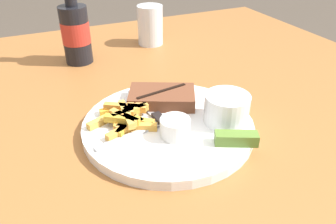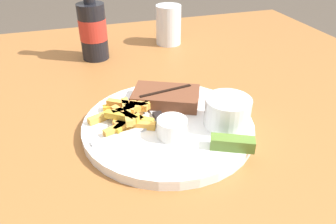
# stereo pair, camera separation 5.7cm
# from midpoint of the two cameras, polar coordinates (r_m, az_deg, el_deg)

# --- Properties ---
(dining_table) EXTENTS (1.28, 1.33, 0.72)m
(dining_table) POSITION_cam_midpoint_polar(r_m,az_deg,el_deg) (0.63, -2.61, -8.11)
(dining_table) COLOR #935B2D
(dining_table) RESTS_ON ground_plane
(dinner_plate) EXTENTS (0.30, 0.30, 0.02)m
(dinner_plate) POSITION_cam_midpoint_polar(r_m,az_deg,el_deg) (0.58, -2.79, -2.50)
(dinner_plate) COLOR white
(dinner_plate) RESTS_ON dining_table
(steak_portion) EXTENTS (0.15, 0.12, 0.03)m
(steak_portion) POSITION_cam_midpoint_polar(r_m,az_deg,el_deg) (0.63, -3.66, 2.52)
(steak_portion) COLOR brown
(steak_portion) RESTS_ON dinner_plate
(fries_pile) EXTENTS (0.12, 0.10, 0.02)m
(fries_pile) POSITION_cam_midpoint_polar(r_m,az_deg,el_deg) (0.58, -10.05, -0.97)
(fries_pile) COLOR gold
(fries_pile) RESTS_ON dinner_plate
(coleslaw_cup) EXTENTS (0.08, 0.08, 0.05)m
(coleslaw_cup) POSITION_cam_midpoint_polar(r_m,az_deg,el_deg) (0.57, 7.41, 0.79)
(coleslaw_cup) COLOR white
(coleslaw_cup) RESTS_ON dinner_plate
(dipping_sauce_cup) EXTENTS (0.05, 0.05, 0.03)m
(dipping_sauce_cup) POSITION_cam_midpoint_polar(r_m,az_deg,el_deg) (0.53, -1.80, -2.68)
(dipping_sauce_cup) COLOR silver
(dipping_sauce_cup) RESTS_ON dinner_plate
(pickle_spear) EXTENTS (0.07, 0.05, 0.02)m
(pickle_spear) POSITION_cam_midpoint_polar(r_m,az_deg,el_deg) (0.53, 8.82, -4.69)
(pickle_spear) COLOR #567A2D
(pickle_spear) RESTS_ON dinner_plate
(fork_utensil) EXTENTS (0.13, 0.04, 0.00)m
(fork_utensil) POSITION_cam_midpoint_polar(r_m,az_deg,el_deg) (0.55, -9.81, -4.31)
(fork_utensil) COLOR #B7B7BC
(fork_utensil) RESTS_ON dinner_plate
(knife_utensil) EXTENTS (0.03, 0.17, 0.01)m
(knife_utensil) POSITION_cam_midpoint_polar(r_m,az_deg,el_deg) (0.60, -5.36, -0.07)
(knife_utensil) COLOR #B7B7BC
(knife_utensil) RESTS_ON dinner_plate
(beer_bottle) EXTENTS (0.07, 0.07, 0.23)m
(beer_bottle) POSITION_cam_midpoint_polar(r_m,az_deg,el_deg) (0.87, -17.69, 13.26)
(beer_bottle) COLOR black
(beer_bottle) RESTS_ON dining_table
(drinking_glass) EXTENTS (0.07, 0.07, 0.11)m
(drinking_glass) POSITION_cam_midpoint_polar(r_m,az_deg,el_deg) (0.97, -4.85, 14.80)
(drinking_glass) COLOR silver
(drinking_glass) RESTS_ON dining_table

